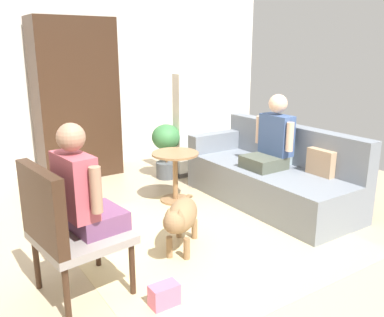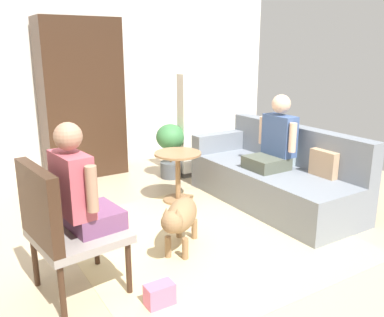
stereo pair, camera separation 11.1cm
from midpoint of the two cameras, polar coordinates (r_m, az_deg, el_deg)
ground_plane at (r=3.96m, az=0.97°, el=-11.36°), size 7.16×7.16×0.00m
back_wall at (r=6.31m, az=-14.32°, el=11.36°), size 6.56×0.12×2.77m
area_rug at (r=4.03m, az=2.84°, el=-10.78°), size 2.44×2.42×0.01m
couch at (r=4.87m, az=12.08°, el=-2.52°), size 0.90×2.11×0.89m
armchair at (r=3.04m, az=-17.01°, el=-8.53°), size 0.68×0.70×1.01m
person_on_couch at (r=4.69m, az=12.18°, el=2.50°), size 0.49×0.56×0.82m
person_on_armchair at (r=3.02m, az=-14.46°, el=-4.21°), size 0.46×0.55×0.81m
round_end_table at (r=4.78m, az=-1.31°, el=-1.71°), size 0.55×0.55×0.59m
dog at (r=3.65m, az=-0.74°, el=-8.12°), size 0.65×0.68×0.52m
potted_plant at (r=5.63m, az=-2.45°, el=1.81°), size 0.39×0.39×0.76m
column_lamp at (r=5.64m, az=-0.28°, el=4.43°), size 0.20×0.20×1.42m
armoire_cabinet at (r=5.89m, az=-14.66°, el=8.05°), size 1.07×0.56×2.15m
handbag at (r=3.06m, az=-3.43°, el=-18.43°), size 0.21×0.12×0.16m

